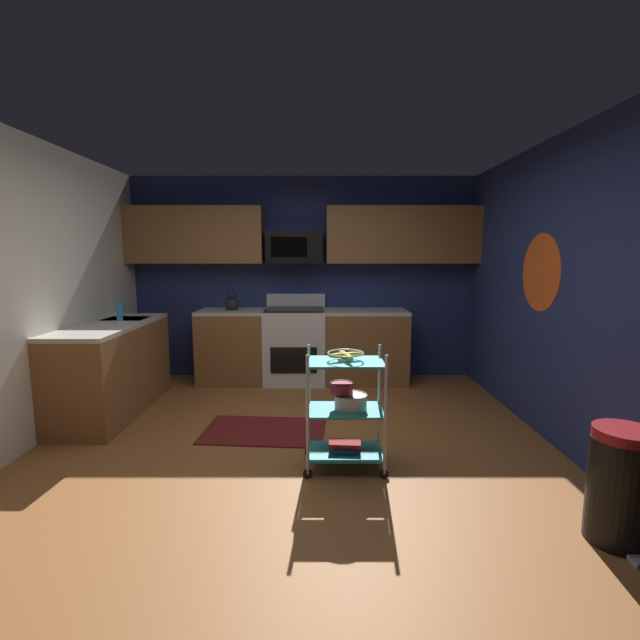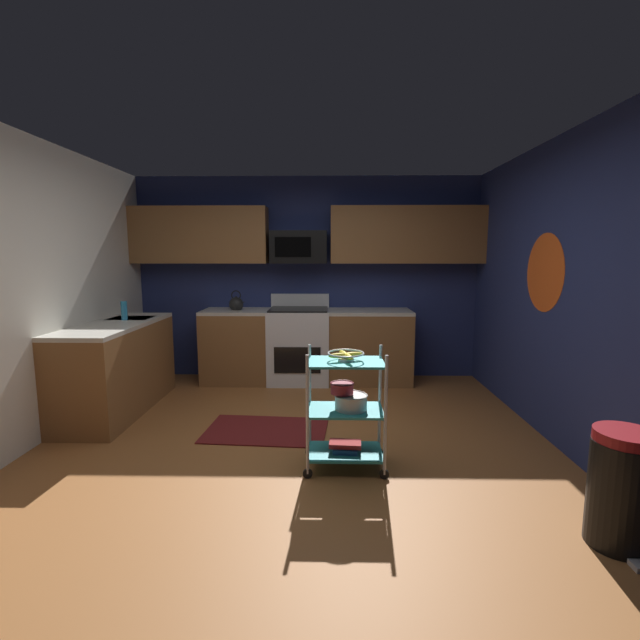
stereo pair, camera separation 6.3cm
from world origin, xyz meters
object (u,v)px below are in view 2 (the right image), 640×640
(kettle, at_px, (236,304))
(dish_soap_bottle, at_px, (124,311))
(microwave, at_px, (299,247))
(fruit_bowl, at_px, (346,355))
(book_stack, at_px, (345,446))
(oven_range, at_px, (299,344))
(trash_can, at_px, (622,489))
(mixing_bowl_large, at_px, (351,401))
(rolling_cart, at_px, (345,410))
(mixing_bowl_small, at_px, (342,388))

(kettle, xyz_separation_m, dish_soap_bottle, (-1.01, -0.91, 0.02))
(microwave, relative_size, fruit_bowl, 2.57)
(book_stack, bearing_deg, oven_range, 102.00)
(kettle, xyz_separation_m, trash_can, (2.78, -3.28, -0.67))
(mixing_bowl_large, distance_m, trash_can, 1.72)
(book_stack, height_order, kettle, kettle)
(oven_range, distance_m, microwave, 1.23)
(dish_soap_bottle, bearing_deg, book_stack, -32.43)
(rolling_cart, xyz_separation_m, fruit_bowl, (-0.00, 0.00, 0.42))
(fruit_bowl, relative_size, dish_soap_bottle, 1.36)
(microwave, relative_size, dish_soap_bottle, 3.50)
(rolling_cart, bearing_deg, dish_soap_bottle, 147.57)
(oven_range, distance_m, dish_soap_bottle, 2.09)
(rolling_cart, xyz_separation_m, kettle, (-1.29, 2.38, 0.54))
(fruit_bowl, distance_m, kettle, 2.71)
(mixing_bowl_small, bearing_deg, trash_can, -31.40)
(rolling_cart, relative_size, dish_soap_bottle, 4.57)
(mixing_bowl_large, relative_size, mixing_bowl_small, 1.38)
(mixing_bowl_small, distance_m, trash_can, 1.80)
(rolling_cart, xyz_separation_m, mixing_bowl_small, (-0.03, 0.02, 0.17))
(fruit_bowl, xyz_separation_m, book_stack, (0.00, -0.00, -0.71))
(book_stack, xyz_separation_m, dish_soap_bottle, (-2.30, 1.46, 0.86))
(kettle, bearing_deg, book_stack, -61.48)
(rolling_cart, bearing_deg, oven_range, 102.00)
(microwave, distance_m, dish_soap_bottle, 2.17)
(rolling_cart, distance_m, dish_soap_bottle, 2.78)
(fruit_bowl, bearing_deg, rolling_cart, 0.00)
(microwave, height_order, book_stack, microwave)
(trash_can, bearing_deg, mixing_bowl_small, 148.60)
(mixing_bowl_large, distance_m, mixing_bowl_small, 0.12)
(oven_range, xyz_separation_m, microwave, (-0.00, 0.10, 1.22))
(rolling_cart, xyz_separation_m, trash_can, (1.49, -0.90, -0.12))
(rolling_cart, distance_m, fruit_bowl, 0.42)
(oven_range, relative_size, book_stack, 4.40)
(mixing_bowl_large, xyz_separation_m, mixing_bowl_small, (-0.07, 0.02, 0.10))
(microwave, height_order, trash_can, microwave)
(microwave, bearing_deg, book_stack, -78.48)
(fruit_bowl, height_order, dish_soap_bottle, dish_soap_bottle)
(mixing_bowl_large, height_order, kettle, kettle)
(fruit_bowl, distance_m, trash_can, 1.83)
(rolling_cart, height_order, kettle, kettle)
(oven_range, bearing_deg, mixing_bowl_small, -78.49)
(oven_range, relative_size, trash_can, 1.67)
(book_stack, height_order, trash_can, trash_can)
(trash_can, bearing_deg, dish_soap_bottle, 148.05)
(kettle, height_order, dish_soap_bottle, kettle)
(book_stack, bearing_deg, dish_soap_bottle, 147.57)
(rolling_cart, height_order, mixing_bowl_small, rolling_cart)
(fruit_bowl, height_order, mixing_bowl_small, fruit_bowl)
(kettle, distance_m, dish_soap_bottle, 1.36)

